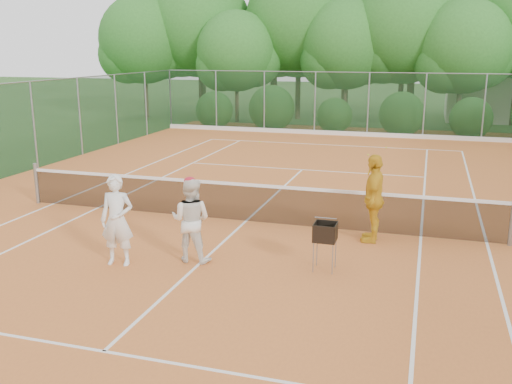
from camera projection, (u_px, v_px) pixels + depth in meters
ground at (246, 222)px, 13.85m from camera, size 120.00×120.00×0.00m
clay_court at (246, 222)px, 13.85m from camera, size 18.00×36.00×0.02m
tennis_net at (245, 201)px, 13.72m from camera, size 11.97×0.10×1.10m
player_white at (117, 220)px, 10.92m from camera, size 0.71×0.52×1.78m
player_center_grp at (191, 220)px, 11.12m from camera, size 0.82×0.65×1.70m
player_yellow at (374, 198)px, 12.25m from camera, size 0.47×1.13×1.92m
ball_hopper at (325, 233)px, 10.66m from camera, size 0.41×0.41×0.93m
stray_ball_a at (260, 142)px, 25.44m from camera, size 0.07×0.07×0.07m
stray_ball_b at (386, 148)px, 24.02m from camera, size 0.07×0.07×0.07m
stray_ball_c at (368, 155)px, 22.38m from camera, size 0.07×0.07×0.07m
court_markings at (245, 222)px, 13.85m from camera, size 11.03×23.83×0.01m
fence_back at (341, 104)px, 27.40m from camera, size 18.07×0.07×3.00m
tropical_treeline at (384, 29)px, 30.96m from camera, size 32.10×8.49×15.03m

